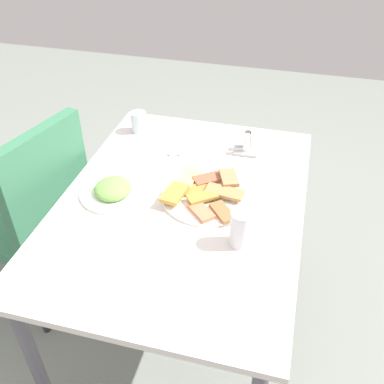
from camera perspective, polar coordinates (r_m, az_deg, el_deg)
ground_plane at (r=2.04m, az=-1.05°, el=-16.72°), size 6.00×6.00×0.00m
dining_table at (r=1.57m, az=-1.31°, el=-3.27°), size 1.14×0.83×0.70m
dining_chair at (r=1.90m, az=-19.62°, el=-2.16°), size 0.51×0.51×0.90m
pide_platter at (r=1.53m, az=1.84°, el=-0.17°), size 0.32×0.32×0.04m
salad_plate_greens at (r=1.56m, az=-10.19°, el=0.25°), size 0.23×0.23×0.05m
soda_can at (r=1.33m, az=6.32°, el=-4.74°), size 0.08×0.08×0.12m
drinking_glass at (r=1.91m, az=-6.94°, el=9.02°), size 0.07×0.07×0.09m
paper_napkin at (r=1.82m, az=-1.16°, el=6.22°), size 0.14×0.14×0.00m
fork at (r=1.81m, az=-0.61°, el=6.26°), size 0.18×0.04×0.00m
spoon at (r=1.82m, az=-1.71°, el=6.40°), size 0.20×0.04×0.00m
condiment_caddy at (r=1.77m, az=7.12°, el=6.00°), size 0.09×0.09×0.09m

